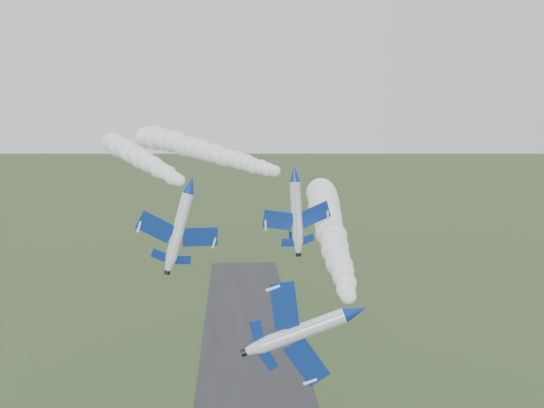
{
  "coord_description": "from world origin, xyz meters",
  "views": [
    {
      "loc": [
        -4.34,
        -67.5,
        54.19
      ],
      "look_at": [
        1.2,
        14.93,
        42.77
      ],
      "focal_mm": 40.0,
      "sensor_mm": 36.0,
      "label": 1
    }
  ],
  "objects": [
    {
      "name": "jet_lead",
      "position": [
        7.83,
        -10.36,
        35.44
      ],
      "size": [
        4.93,
        13.35,
        10.3
      ],
      "rotation": [
        0.0,
        1.2,
        -0.07
      ],
      "color": "white"
    },
    {
      "name": "smoke_trail_jet_pair_right",
      "position": [
        -11.32,
        54.27,
        48.6
      ],
      "size": [
        34.46,
        68.99,
        5.3
      ],
      "primitive_type": null,
      "rotation": [
        0.0,
        0.0,
        0.42
      ],
      "color": "white"
    },
    {
      "name": "smoke_trail_jet_pair_left",
      "position": [
        -22.64,
        52.63,
        47.13
      ],
      "size": [
        27.01,
        66.89,
        4.79
      ],
      "primitive_type": null,
      "rotation": [
        0.0,
        0.0,
        0.33
      ],
      "color": "white"
    },
    {
      "name": "jet_pair_left",
      "position": [
        -9.99,
        16.36,
        45.33
      ],
      "size": [
        11.44,
        13.77,
        4.41
      ],
      "rotation": [
        0.0,
        0.29,
        0.33
      ],
      "color": "white"
    },
    {
      "name": "jet_pair_right",
      "position": [
        4.64,
        17.81,
        46.75
      ],
      "size": [
        11.02,
        12.61,
        3.31
      ],
      "rotation": [
        0.0,
        -0.06,
        0.42
      ],
      "color": "white"
    },
    {
      "name": "smoke_trail_jet_lead",
      "position": [
        10.54,
        21.91,
        37.75
      ],
      "size": [
        10.03,
        58.87,
        5.67
      ],
      "primitive_type": null,
      "rotation": [
        0.0,
        0.0,
        -0.07
      ],
      "color": "white"
    }
  ]
}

